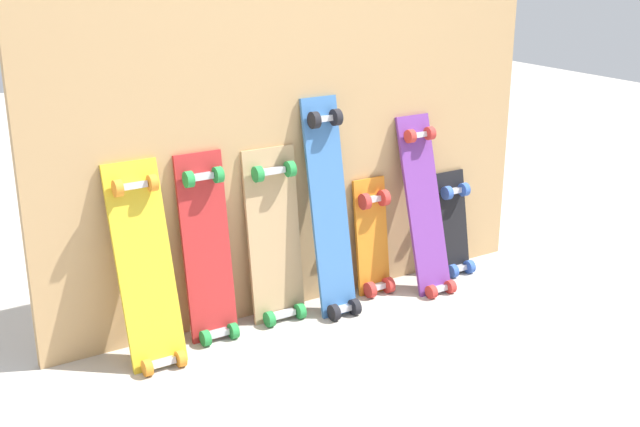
{
  "coord_description": "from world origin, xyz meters",
  "views": [
    {
      "loc": [
        -1.66,
        -2.76,
        1.52
      ],
      "look_at": [
        0.0,
        -0.07,
        0.44
      ],
      "focal_mm": 45.83,
      "sensor_mm": 36.0,
      "label": 1
    }
  ],
  "objects": [
    {
      "name": "ground_plane",
      "position": [
        0.0,
        0.0,
        0.0
      ],
      "size": [
        12.0,
        12.0,
        0.0
      ],
      "primitive_type": "plane",
      "color": "#B2AAA0"
    },
    {
      "name": "plywood_wall_panel",
      "position": [
        0.0,
        0.07,
        0.92
      ],
      "size": [
        2.28,
        0.04,
        1.85
      ],
      "primitive_type": "cube",
      "color": "tan",
      "rests_on": "ground"
    },
    {
      "name": "skateboard_yellow",
      "position": [
        -0.75,
        -0.07,
        0.34
      ],
      "size": [
        0.21,
        0.28,
        0.82
      ],
      "color": "gold",
      "rests_on": "ground"
    },
    {
      "name": "skateboard_red",
      "position": [
        -0.48,
        -0.02,
        0.34
      ],
      "size": [
        0.19,
        0.18,
        0.81
      ],
      "color": "#B22626",
      "rests_on": "ground"
    },
    {
      "name": "skateboard_natural",
      "position": [
        -0.18,
        -0.01,
        0.33
      ],
      "size": [
        0.23,
        0.16,
        0.78
      ],
      "color": "tan",
      "rests_on": "ground"
    },
    {
      "name": "skateboard_blue",
      "position": [
        0.06,
        -0.06,
        0.42
      ],
      "size": [
        0.17,
        0.26,
        0.97
      ],
      "color": "#386BAD",
      "rests_on": "ground"
    },
    {
      "name": "skateboard_orange",
      "position": [
        0.31,
        -0.01,
        0.23
      ],
      "size": [
        0.16,
        0.15,
        0.58
      ],
      "color": "orange",
      "rests_on": "ground"
    },
    {
      "name": "skateboard_purple",
      "position": [
        0.54,
        -0.08,
        0.35
      ],
      "size": [
        0.17,
        0.29,
        0.84
      ],
      "color": "#6B338C",
      "rests_on": "ground"
    },
    {
      "name": "skateboard_black",
      "position": [
        0.77,
        -0.02,
        0.21
      ],
      "size": [
        0.17,
        0.17,
        0.55
      ],
      "color": "black",
      "rests_on": "ground"
    }
  ]
}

